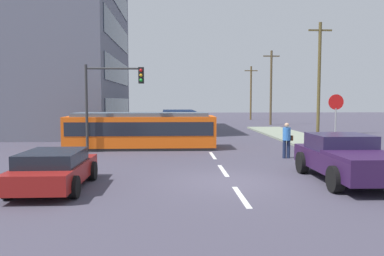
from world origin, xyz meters
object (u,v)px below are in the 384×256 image
object	(u,v)px
parked_sedan_furthest	(136,121)
utility_pole_mid	(319,77)
traffic_light_mast	(111,90)
parked_sedan_mid	(116,132)
utility_pole_far	(271,86)
pickup_truck_parked	(346,158)
utility_pole_distant	(251,92)
pedestrian_crossing	(287,138)
parked_sedan_far	(139,125)
parked_sedan_near	(54,169)
streetcar_tram	(141,130)
stop_sign	(336,111)
city_bus	(178,120)

from	to	relation	value
parked_sedan_furthest	utility_pole_mid	world-z (taller)	utility_pole_mid
parked_sedan_furthest	traffic_light_mast	size ratio (longest dim) A/B	0.92
parked_sedan_mid	utility_pole_far	size ratio (longest dim) A/B	0.53
pickup_truck_parked	utility_pole_distant	size ratio (longest dim) A/B	0.68
pedestrian_crossing	parked_sedan_furthest	distance (m)	22.32
parked_sedan_far	utility_pole_mid	size ratio (longest dim) A/B	0.50
parked_sedan_far	utility_pole_mid	bearing A→B (deg)	-12.79
pedestrian_crossing	parked_sedan_near	bearing A→B (deg)	-147.17
parked_sedan_near	parked_sedan_far	xyz separation A→B (m)	(0.77, 20.33, 0.00)
utility_pole_far	utility_pole_distant	xyz separation A→B (m)	(-0.01, 10.90, -0.38)
pedestrian_crossing	utility_pole_distant	xyz separation A→B (m)	(5.36, 34.87, 2.92)
parked_sedan_near	utility_pole_far	size ratio (longest dim) A/B	0.50
streetcar_tram	stop_sign	xyz separation A→B (m)	(9.88, -2.96, 1.14)
parked_sedan_mid	utility_pole_distant	bearing A→B (deg)	61.68
parked_sedan_mid	pedestrian_crossing	bearing A→B (deg)	-40.63
parked_sedan_mid	utility_pole_mid	distance (m)	15.91
streetcar_tram	stop_sign	bearing A→B (deg)	-16.70
city_bus	traffic_light_mast	world-z (taller)	traffic_light_mast
city_bus	traffic_light_mast	bearing A→B (deg)	-108.61
pickup_truck_parked	parked_sedan_furthest	distance (m)	27.25
pickup_truck_parked	utility_pole_far	size ratio (longest dim) A/B	0.62
utility_pole_mid	traffic_light_mast	bearing A→B (deg)	-148.31
parked_sedan_furthest	utility_pole_far	distance (m)	15.34
stop_sign	utility_pole_far	xyz separation A→B (m)	(2.64, 23.01, 2.05)
parked_sedan_far	utility_pole_mid	world-z (taller)	utility_pole_mid
pickup_truck_parked	traffic_light_mast	world-z (taller)	traffic_light_mast
pickup_truck_parked	traffic_light_mast	size ratio (longest dim) A/B	1.10
stop_sign	parked_sedan_near	bearing A→B (deg)	-150.04
pickup_truck_parked	parked_sedan_furthest	size ratio (longest dim) A/B	1.20
traffic_light_mast	parked_sedan_near	bearing A→B (deg)	-92.88
parked_sedan_far	utility_pole_distant	world-z (taller)	utility_pole_distant
streetcar_tram	pickup_truck_parked	distance (m)	11.84
city_bus	pickup_truck_parked	size ratio (longest dim) A/B	1.02
pedestrian_crossing	stop_sign	distance (m)	3.15
parked_sedan_far	utility_pole_distant	xyz separation A→B (m)	(13.58, 20.34, 3.24)
parked_sedan_far	traffic_light_mast	world-z (taller)	traffic_light_mast
pickup_truck_parked	utility_pole_mid	bearing A→B (deg)	71.94
parked_sedan_furthest	utility_pole_distant	world-z (taller)	utility_pole_distant
parked_sedan_far	parked_sedan_furthest	world-z (taller)	same
stop_sign	traffic_light_mast	distance (m)	11.45
parked_sedan_mid	stop_sign	distance (m)	13.87
parked_sedan_near	city_bus	bearing A→B (deg)	77.99
city_bus	pedestrian_crossing	world-z (taller)	city_bus
utility_pole_distant	pickup_truck_parked	bearing A→B (deg)	-96.95
parked_sedan_furthest	utility_pole_mid	size ratio (longest dim) A/B	0.49
streetcar_tram	parked_sedan_near	distance (m)	9.90
pickup_truck_parked	utility_pole_far	xyz separation A→B (m)	(4.89, 29.10, 3.45)
parked_sedan_far	city_bus	bearing A→B (deg)	-22.01
streetcar_tram	parked_sedan_mid	xyz separation A→B (m)	(-2.04, 3.96, -0.43)
parked_sedan_near	utility_pole_mid	xyz separation A→B (m)	(14.84, 17.13, 3.88)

